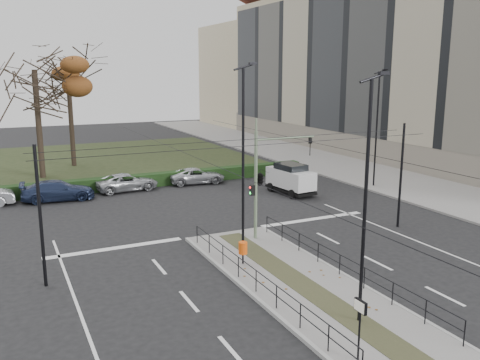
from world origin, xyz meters
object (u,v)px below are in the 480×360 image
at_px(traffic_light, 261,177).
at_px(bare_tree_center, 68,69).
at_px(streetlamp_median_far, 243,157).
at_px(rust_tree, 34,70).
at_px(litter_bin, 243,248).
at_px(info_panel, 360,313).
at_px(streetlamp_sidewalk, 377,128).
at_px(parked_car_fourth, 127,182).
at_px(parked_car_fifth, 197,176).
at_px(streetlamp_median_near, 366,200).
at_px(parked_car_third, 58,191).
at_px(bare_tree_near, 35,81).
at_px(white_van, 291,178).

bearing_deg(traffic_light, bare_tree_center, 102.50).
height_order(streetlamp_median_far, rust_tree, rust_tree).
bearing_deg(litter_bin, bare_tree_center, 96.47).
distance_m(info_panel, streetlamp_sidewalk, 25.54).
bearing_deg(bare_tree_center, parked_car_fourth, -79.74).
height_order(litter_bin, parked_car_fifth, parked_car_fifth).
bearing_deg(streetlamp_median_far, bare_tree_center, 98.76).
relative_size(traffic_light, streetlamp_median_near, 0.66).
bearing_deg(parked_car_third, traffic_light, -142.07).
distance_m(streetlamp_median_near, parked_car_fourth, 24.72).
distance_m(bare_tree_center, bare_tree_near, 5.79).
bearing_deg(parked_car_third, litter_bin, -154.35).
xyz_separation_m(streetlamp_median_near, rust_tree, (-7.82, 32.31, 4.41)).
xyz_separation_m(litter_bin, bare_tree_near, (-6.55, 24.94, 7.19)).
distance_m(traffic_light, bare_tree_center, 27.86).
relative_size(streetlamp_median_far, parked_car_fourth, 1.96).
relative_size(litter_bin, streetlamp_median_near, 0.12).
bearing_deg(streetlamp_median_far, traffic_light, 35.95).
xyz_separation_m(info_panel, parked_car_fifth, (4.80, 26.34, -1.06)).
bearing_deg(parked_car_third, parked_car_fifth, -79.48).
distance_m(streetlamp_median_near, white_van, 20.10).
bearing_deg(streetlamp_median_near, info_panel, -129.79).
bearing_deg(white_van, parked_car_fifth, 128.26).
height_order(traffic_light, streetlamp_sidewalk, streetlamp_sidewalk).
xyz_separation_m(info_panel, bare_tree_center, (-3.05, 38.37, 7.33)).
xyz_separation_m(traffic_light, info_panel, (-2.86, -11.72, -1.77)).
xyz_separation_m(litter_bin, white_van, (9.43, 11.37, 0.29)).
xyz_separation_m(traffic_light, streetlamp_median_near, (-1.20, -9.73, 1.10)).
distance_m(streetlamp_sidewalk, white_van, 7.84).
xyz_separation_m(litter_bin, parked_car_third, (-6.23, 16.62, -0.17)).
bearing_deg(bare_tree_near, streetlamp_sidewalk, -32.37).
height_order(streetlamp_median_near, parked_car_fourth, streetlamp_median_near).
bearing_deg(litter_bin, parked_car_fourth, 93.81).
height_order(streetlamp_median_near, bare_tree_near, bare_tree_near).
distance_m(traffic_light, bare_tree_near, 24.18).
bearing_deg(rust_tree, streetlamp_median_far, -72.69).
relative_size(traffic_light, parked_car_third, 1.17).
height_order(streetlamp_median_near, streetlamp_median_far, streetlamp_median_far).
xyz_separation_m(traffic_light, litter_bin, (-2.54, -3.02, -2.57)).
xyz_separation_m(info_panel, bare_tree_near, (-6.24, 33.64, 6.39)).
bearing_deg(streetlamp_median_far, bare_tree_near, 107.94).
bearing_deg(bare_tree_center, parked_car_fifth, -56.88).
distance_m(info_panel, bare_tree_near, 34.80).
bearing_deg(rust_tree, traffic_light, -68.22).
xyz_separation_m(parked_car_third, parked_car_fifth, (10.72, 1.01, -0.09)).
height_order(info_panel, bare_tree_center, bare_tree_center).
height_order(parked_car_third, bare_tree_near, bare_tree_near).
bearing_deg(traffic_light, streetlamp_sidewalk, 28.01).
bearing_deg(streetlamp_median_far, rust_tree, 107.31).
bearing_deg(parked_car_fourth, streetlamp_median_far, -177.12).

